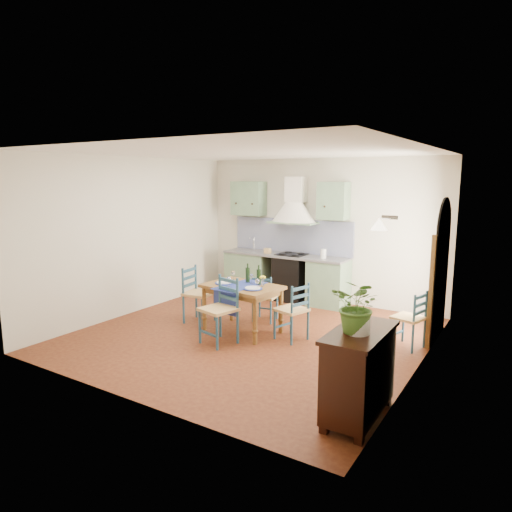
# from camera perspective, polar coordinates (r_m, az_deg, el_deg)

# --- Properties ---
(floor) EXTENTS (5.00, 5.00, 0.00)m
(floor) POSITION_cam_1_polar(r_m,az_deg,el_deg) (7.25, -0.56, -9.82)
(floor) COLOR #42180E
(floor) RESTS_ON ground
(back_wall) EXTENTS (5.00, 0.96, 2.80)m
(back_wall) POSITION_cam_1_polar(r_m,az_deg,el_deg) (9.15, 4.68, 1.07)
(back_wall) COLOR beige
(back_wall) RESTS_ON ground
(right_wall) EXTENTS (0.26, 5.00, 2.80)m
(right_wall) POSITION_cam_1_polar(r_m,az_deg,el_deg) (6.24, 20.57, -0.94)
(right_wall) COLOR beige
(right_wall) RESTS_ON ground
(left_wall) EXTENTS (0.04, 5.00, 2.80)m
(left_wall) POSITION_cam_1_polar(r_m,az_deg,el_deg) (8.50, -14.94, 2.49)
(left_wall) COLOR beige
(left_wall) RESTS_ON ground
(ceiling) EXTENTS (5.00, 5.00, 0.01)m
(ceiling) POSITION_cam_1_polar(r_m,az_deg,el_deg) (6.84, -0.60, 12.92)
(ceiling) COLOR white
(ceiling) RESTS_ON back_wall
(dining_table) EXTENTS (1.27, 0.98, 1.07)m
(dining_table) POSITION_cam_1_polar(r_m,az_deg,el_deg) (7.22, -1.74, -4.36)
(dining_table) COLOR brown
(dining_table) RESTS_ON ground
(chair_near) EXTENTS (0.56, 0.56, 0.99)m
(chair_near) POSITION_cam_1_polar(r_m,az_deg,el_deg) (6.78, -4.48, -6.68)
(chair_near) COLOR navy
(chair_near) RESTS_ON ground
(chair_far) EXTENTS (0.44, 0.44, 0.81)m
(chair_far) POSITION_cam_1_polar(r_m,az_deg,el_deg) (7.80, 1.06, -5.18)
(chair_far) COLOR navy
(chair_far) RESTS_ON ground
(chair_left) EXTENTS (0.48, 0.48, 0.95)m
(chair_left) POSITION_cam_1_polar(r_m,az_deg,el_deg) (7.81, -7.34, -4.70)
(chair_left) COLOR navy
(chair_left) RESTS_ON ground
(chair_right) EXTENTS (0.52, 0.52, 0.89)m
(chair_right) POSITION_cam_1_polar(r_m,az_deg,el_deg) (6.91, 4.64, -6.82)
(chair_right) COLOR navy
(chair_right) RESTS_ON ground
(chair_spare) EXTENTS (0.48, 0.48, 0.84)m
(chair_spare) POSITION_cam_1_polar(r_m,az_deg,el_deg) (6.95, 18.75, -7.44)
(chair_spare) COLOR navy
(chair_spare) RESTS_ON ground
(sideboard) EXTENTS (0.50, 1.05, 0.94)m
(sideboard) POSITION_cam_1_polar(r_m,az_deg,el_deg) (4.85, 12.69, -13.80)
(sideboard) COLOR black
(sideboard) RESTS_ON ground
(potted_plant) EXTENTS (0.54, 0.49, 0.54)m
(potted_plant) POSITION_cam_1_polar(r_m,az_deg,el_deg) (4.53, 12.68, -6.14)
(potted_plant) COLOR #3D6824
(potted_plant) RESTS_ON sideboard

